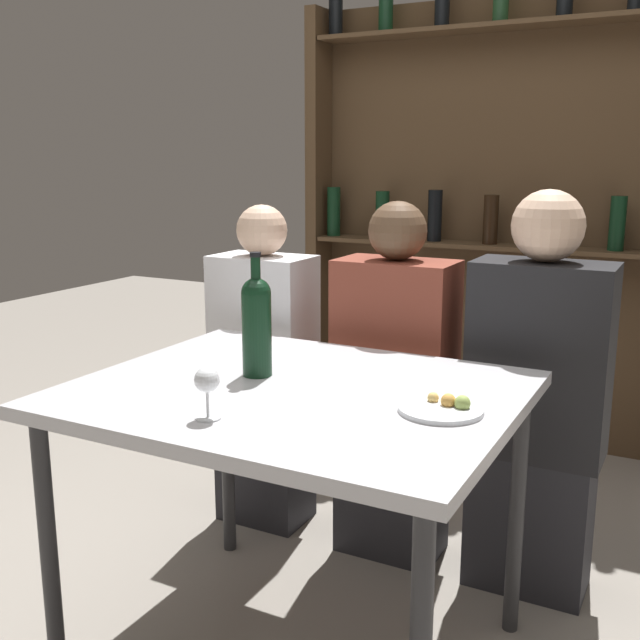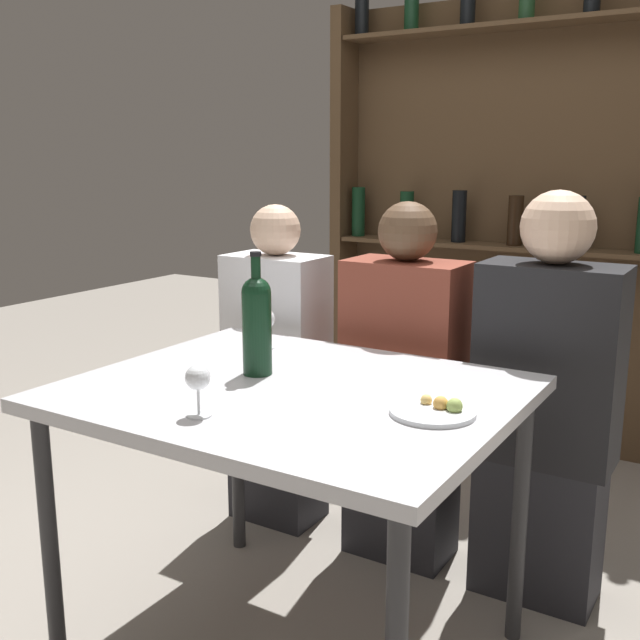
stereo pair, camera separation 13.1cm
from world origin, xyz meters
name	(u,v)px [view 2 (the right image)]	position (x,y,z in m)	size (l,w,h in m)	color
dining_table	(293,413)	(0.00, 0.00, 0.71)	(1.11, 0.91, 0.78)	silver
wine_rack_wall	(520,211)	(0.00, 1.88, 1.11)	(1.85, 0.21, 2.17)	#4C3823
wine_bottle	(257,321)	(-0.14, 0.05, 0.93)	(0.08, 0.08, 0.33)	black
wine_glass_0	(265,321)	(-0.29, 0.28, 0.87)	(0.06, 0.06, 0.12)	silver
wine_glass_1	(198,380)	(-0.06, -0.30, 0.86)	(0.06, 0.06, 0.12)	silver
food_plate_0	(435,410)	(0.40, 0.00, 0.79)	(0.20, 0.20, 0.04)	silver
seated_person_left	(277,376)	(-0.51, 0.66, 0.56)	(0.35, 0.22, 1.19)	#26262B
seated_person_center	(404,395)	(0.01, 0.66, 0.57)	(0.39, 0.22, 1.22)	#26262B
seated_person_right	(545,413)	(0.48, 0.66, 0.60)	(0.41, 0.22, 1.26)	#26262B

